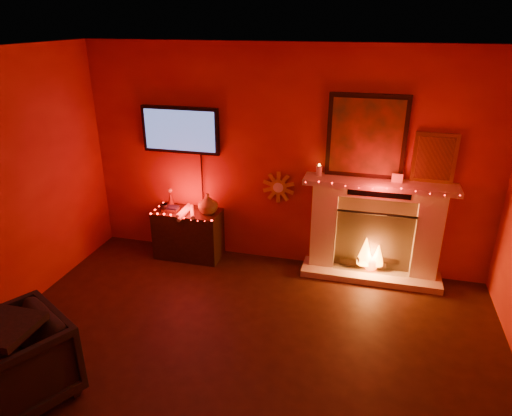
% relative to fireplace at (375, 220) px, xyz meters
% --- Properties ---
extents(room, '(5.00, 5.00, 5.00)m').
position_rel_fireplace_xyz_m(room, '(-1.14, -2.39, 0.63)').
color(room, black).
rests_on(room, ground).
extents(floor, '(5.00, 5.00, 0.00)m').
position_rel_fireplace_xyz_m(floor, '(-1.14, -2.39, -0.72)').
color(floor, black).
rests_on(floor, ground).
extents(fireplace, '(1.72, 0.40, 2.18)m').
position_rel_fireplace_xyz_m(fireplace, '(0.00, 0.00, 0.00)').
color(fireplace, beige).
rests_on(fireplace, floor).
extents(tv, '(1.00, 0.07, 1.24)m').
position_rel_fireplace_xyz_m(tv, '(-2.44, 0.06, 0.92)').
color(tv, black).
rests_on(tv, room).
extents(sunburst_clock, '(0.40, 0.03, 0.40)m').
position_rel_fireplace_xyz_m(sunburst_clock, '(-1.19, 0.09, 0.28)').
color(sunburst_clock, '#C68428').
rests_on(sunburst_clock, room).
extents(console_table, '(0.85, 0.56, 0.91)m').
position_rel_fireplace_xyz_m(console_table, '(-2.32, -0.13, -0.36)').
color(console_table, black).
rests_on(console_table, floor).
extents(armchair, '(1.08, 1.08, 0.73)m').
position_rel_fireplace_xyz_m(armchair, '(-2.75, -2.78, -0.36)').
color(armchair, black).
rests_on(armchair, floor).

